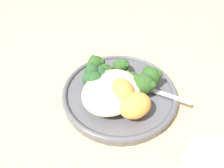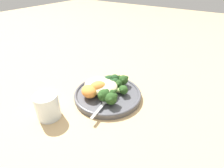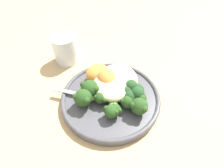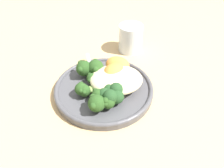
{
  "view_description": "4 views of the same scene",
  "coord_description": "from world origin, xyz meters",
  "px_view_note": "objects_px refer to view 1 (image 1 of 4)",
  "views": [
    {
      "loc": [
        -0.23,
        -0.13,
        0.3
      ],
      "look_at": [
        -0.02,
        0.01,
        0.04
      ],
      "focal_mm": 28.0,
      "sensor_mm": 36.0,
      "label": 1
    },
    {
      "loc": [
        0.31,
        -0.43,
        0.4
      ],
      "look_at": [
        0.01,
        0.01,
        0.06
      ],
      "focal_mm": 28.0,
      "sensor_mm": 36.0,
      "label": 2
    },
    {
      "loc": [
        0.25,
        0.11,
        0.36
      ],
      "look_at": [
        -0.02,
        -0.0,
        0.04
      ],
      "focal_mm": 28.0,
      "sensor_mm": 36.0,
      "label": 3
    },
    {
      "loc": [
        0.01,
        0.41,
        0.39
      ],
      "look_at": [
        -0.02,
        0.02,
        0.04
      ],
      "focal_mm": 35.0,
      "sensor_mm": 36.0,
      "label": 4
    }
  ],
  "objects_px": {
    "plate": "(118,91)",
    "sweet_potato_chunk_1": "(122,92)",
    "broccoli_stalk_1": "(147,78)",
    "broccoli_stalk_4": "(118,73)",
    "sweet_potato_chunk_0": "(123,99)",
    "broccoli_stalk_2": "(129,80)",
    "kale_tuft": "(96,76)",
    "sweet_potato_chunk_2": "(135,105)",
    "broccoli_stalk_3": "(121,71)",
    "broccoli_stalk_6": "(97,66)",
    "spoon": "(150,89)",
    "broccoli_stalk_7": "(96,76)",
    "broccoli_stalk_0": "(138,85)",
    "broccoli_stalk_5": "(106,73)",
    "quinoa_mound": "(110,90)"
  },
  "relations": [
    {
      "from": "quinoa_mound",
      "to": "spoon",
      "type": "bearing_deg",
      "value": -45.0
    },
    {
      "from": "broccoli_stalk_3",
      "to": "broccoli_stalk_4",
      "type": "distance_m",
      "value": 0.01
    },
    {
      "from": "broccoli_stalk_3",
      "to": "broccoli_stalk_5",
      "type": "distance_m",
      "value": 0.04
    },
    {
      "from": "quinoa_mound",
      "to": "broccoli_stalk_2",
      "type": "xyz_separation_m",
      "value": [
        0.05,
        -0.01,
        -0.01
      ]
    },
    {
      "from": "broccoli_stalk_4",
      "to": "broccoli_stalk_7",
      "type": "relative_size",
      "value": 0.82
    },
    {
      "from": "plate",
      "to": "broccoli_stalk_5",
      "type": "relative_size",
      "value": 3.25
    },
    {
      "from": "plate",
      "to": "sweet_potato_chunk_2",
      "type": "bearing_deg",
      "value": -123.38
    },
    {
      "from": "broccoli_stalk_4",
      "to": "broccoli_stalk_7",
      "type": "distance_m",
      "value": 0.05
    },
    {
      "from": "plate",
      "to": "kale_tuft",
      "type": "xyz_separation_m",
      "value": [
        -0.01,
        0.05,
        0.03
      ]
    },
    {
      "from": "kale_tuft",
      "to": "sweet_potato_chunk_2",
      "type": "bearing_deg",
      "value": -102.65
    },
    {
      "from": "broccoli_stalk_6",
      "to": "spoon",
      "type": "bearing_deg",
      "value": -148.78
    },
    {
      "from": "sweet_potato_chunk_2",
      "to": "plate",
      "type": "bearing_deg",
      "value": 56.62
    },
    {
      "from": "quinoa_mound",
      "to": "sweet_potato_chunk_2",
      "type": "relative_size",
      "value": 2.03
    },
    {
      "from": "broccoli_stalk_7",
      "to": "sweet_potato_chunk_1",
      "type": "distance_m",
      "value": 0.08
    },
    {
      "from": "sweet_potato_chunk_0",
      "to": "sweet_potato_chunk_1",
      "type": "bearing_deg",
      "value": 44.67
    },
    {
      "from": "broccoli_stalk_6",
      "to": "broccoli_stalk_7",
      "type": "xyz_separation_m",
      "value": [
        -0.02,
        -0.01,
        -0.01
      ]
    },
    {
      "from": "plate",
      "to": "sweet_potato_chunk_1",
      "type": "xyz_separation_m",
      "value": [
        -0.03,
        -0.02,
        0.03
      ]
    },
    {
      "from": "broccoli_stalk_4",
      "to": "sweet_potato_chunk_2",
      "type": "height_order",
      "value": "sweet_potato_chunk_2"
    },
    {
      "from": "plate",
      "to": "sweet_potato_chunk_1",
      "type": "bearing_deg",
      "value": -137.83
    },
    {
      "from": "broccoli_stalk_2",
      "to": "broccoli_stalk_5",
      "type": "bearing_deg",
      "value": 122.35
    },
    {
      "from": "broccoli_stalk_3",
      "to": "broccoli_stalk_7",
      "type": "relative_size",
      "value": 0.91
    },
    {
      "from": "sweet_potato_chunk_1",
      "to": "broccoli_stalk_1",
      "type": "bearing_deg",
      "value": -17.2
    },
    {
      "from": "broccoli_stalk_5",
      "to": "sweet_potato_chunk_0",
      "type": "relative_size",
      "value": 1.24
    },
    {
      "from": "broccoli_stalk_3",
      "to": "broccoli_stalk_6",
      "type": "xyz_separation_m",
      "value": [
        -0.02,
        0.05,
        0.01
      ]
    },
    {
      "from": "quinoa_mound",
      "to": "broccoli_stalk_7",
      "type": "bearing_deg",
      "value": 67.63
    },
    {
      "from": "broccoli_stalk_4",
      "to": "sweet_potato_chunk_1",
      "type": "distance_m",
      "value": 0.07
    },
    {
      "from": "sweet_potato_chunk_1",
      "to": "sweet_potato_chunk_0",
      "type": "bearing_deg",
      "value": -135.33
    },
    {
      "from": "sweet_potato_chunk_1",
      "to": "broccoli_stalk_2",
      "type": "bearing_deg",
      "value": 12.73
    },
    {
      "from": "sweet_potato_chunk_2",
      "to": "spoon",
      "type": "distance_m",
      "value": 0.07
    },
    {
      "from": "broccoli_stalk_3",
      "to": "sweet_potato_chunk_0",
      "type": "distance_m",
      "value": 0.09
    },
    {
      "from": "kale_tuft",
      "to": "spoon",
      "type": "height_order",
      "value": "kale_tuft"
    },
    {
      "from": "broccoli_stalk_0",
      "to": "spoon",
      "type": "relative_size",
      "value": 0.9
    },
    {
      "from": "broccoli_stalk_1",
      "to": "broccoli_stalk_2",
      "type": "height_order",
      "value": "broccoli_stalk_1"
    },
    {
      "from": "broccoli_stalk_2",
      "to": "broccoli_stalk_3",
      "type": "xyz_separation_m",
      "value": [
        0.02,
        0.03,
        0.0
      ]
    },
    {
      "from": "plate",
      "to": "broccoli_stalk_1",
      "type": "distance_m",
      "value": 0.07
    },
    {
      "from": "broccoli_stalk_3",
      "to": "sweet_potato_chunk_2",
      "type": "xyz_separation_m",
      "value": [
        -0.08,
        -0.08,
        0.01
      ]
    },
    {
      "from": "broccoli_stalk_5",
      "to": "kale_tuft",
      "type": "xyz_separation_m",
      "value": [
        -0.03,
        0.01,
        0.01
      ]
    },
    {
      "from": "plate",
      "to": "broccoli_stalk_0",
      "type": "xyz_separation_m",
      "value": [
        0.01,
        -0.04,
        0.03
      ]
    },
    {
      "from": "broccoli_stalk_6",
      "to": "plate",
      "type": "bearing_deg",
      "value": -168.49
    },
    {
      "from": "broccoli_stalk_4",
      "to": "sweet_potato_chunk_2",
      "type": "relative_size",
      "value": 1.4
    },
    {
      "from": "broccoli_stalk_5",
      "to": "kale_tuft",
      "type": "relative_size",
      "value": 1.29
    },
    {
      "from": "plate",
      "to": "sweet_potato_chunk_1",
      "type": "distance_m",
      "value": 0.05
    },
    {
      "from": "broccoli_stalk_1",
      "to": "broccoli_stalk_2",
      "type": "bearing_deg",
      "value": 162.18
    },
    {
      "from": "sweet_potato_chunk_0",
      "to": "broccoli_stalk_3",
      "type": "bearing_deg",
      "value": 34.37
    },
    {
      "from": "broccoli_stalk_3",
      "to": "spoon",
      "type": "bearing_deg",
      "value": -112.86
    },
    {
      "from": "broccoli_stalk_6",
      "to": "broccoli_stalk_7",
      "type": "height_order",
      "value": "broccoli_stalk_6"
    },
    {
      "from": "broccoli_stalk_5",
      "to": "quinoa_mound",
      "type": "bearing_deg",
      "value": 167.44
    },
    {
      "from": "broccoli_stalk_3",
      "to": "broccoli_stalk_1",
      "type": "bearing_deg",
      "value": -103.36
    },
    {
      "from": "broccoli_stalk_6",
      "to": "spoon",
      "type": "relative_size",
      "value": 0.88
    },
    {
      "from": "kale_tuft",
      "to": "plate",
      "type": "bearing_deg",
      "value": -73.07
    }
  ]
}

